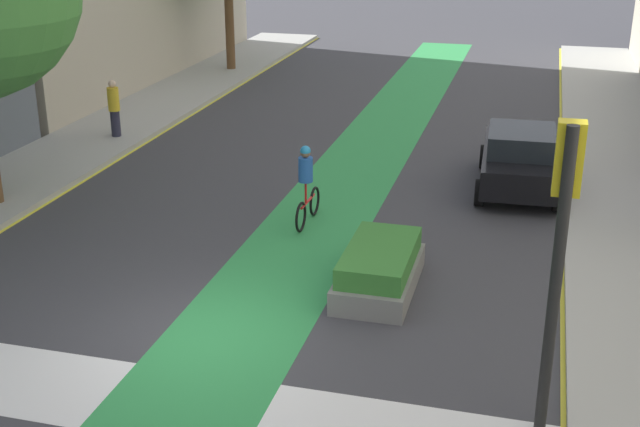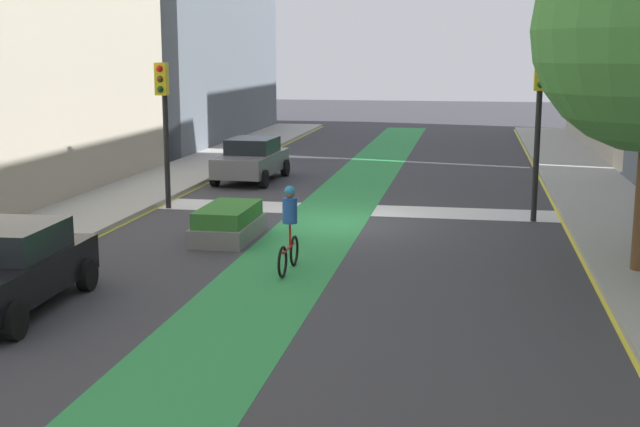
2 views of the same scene
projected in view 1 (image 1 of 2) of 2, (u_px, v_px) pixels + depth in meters
ground_plane at (198, 335)px, 14.12m from camera, size 120.00×120.00×0.00m
bike_lane_paint at (232, 339)px, 13.97m from camera, size 2.40×60.00×0.01m
crosswalk_band at (145, 400)px, 12.31m from camera, size 12.00×1.80×0.01m
curb_stripe_right at (566, 385)px, 12.67m from camera, size 0.16×60.00×0.01m
traffic_signal_near_right at (562, 223)px, 10.62m from camera, size 0.35×0.52×4.37m
car_black_right_far at (520, 158)px, 20.76m from camera, size 2.17×4.27×1.57m
cyclist_in_lane at (307, 184)px, 18.45m from camera, size 0.32×1.73×1.86m
pedestrian_sidewalk_left_a at (114, 108)px, 24.72m from camera, size 0.34×0.34×1.69m
median_planter at (379, 269)px, 15.62m from camera, size 1.34×2.66×0.85m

